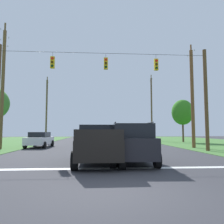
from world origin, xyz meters
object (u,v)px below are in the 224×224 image
object	(u,v)px
utility_pole_mid_right	(192,97)
utility_pole_far_left	(47,109)
overhead_signal_span	(105,94)
suv_black	(131,142)
pickup_truck	(98,144)
distant_car_crossing_white	(40,139)
utility_pole_mid_left	(3,86)
utility_pole_far_right	(152,108)
tree_roadside_right	(183,112)
distant_car_oncoming	(127,136)

from	to	relation	value
utility_pole_mid_right	utility_pole_far_left	size ratio (longest dim) A/B	0.98
overhead_signal_span	suv_black	xyz separation A→B (m)	(1.10, -6.22, -3.57)
utility_pole_far_left	utility_pole_mid_right	bearing A→B (deg)	-41.16
pickup_truck	distant_car_crossing_white	bearing A→B (deg)	117.16
suv_black	distant_car_crossing_white	world-z (taller)	suv_black
distant_car_crossing_white	utility_pole_mid_left	bearing A→B (deg)	-143.64
overhead_signal_span	utility_pole_far_right	distance (m)	20.66
pickup_truck	distant_car_crossing_white	xyz separation A→B (m)	(-5.71, 11.14, -0.18)
distant_car_crossing_white	utility_pole_far_left	size ratio (longest dim) A/B	0.42
utility_pole_far_left	suv_black	bearing A→B (deg)	-68.26
overhead_signal_span	utility_pole_mid_right	xyz separation A→B (m)	(8.66, 3.26, 0.31)
pickup_truck	utility_pole_mid_left	xyz separation A→B (m)	(-8.61, 9.01, 4.78)
suv_black	utility_pole_far_left	world-z (taller)	utility_pole_far_left
overhead_signal_span	distant_car_crossing_white	distance (m)	8.92
utility_pole_far_right	utility_pole_mid_left	xyz separation A→B (m)	(-17.73, -15.95, 0.27)
utility_pole_mid_right	utility_pole_mid_left	distance (m)	17.90
suv_black	utility_pole_mid_right	distance (m)	12.74
overhead_signal_span	utility_pole_mid_right	bearing A→B (deg)	20.61
utility_pole_far_left	tree_roadside_right	world-z (taller)	utility_pole_far_left
suv_black	utility_pole_mid_left	xyz separation A→B (m)	(-10.31, 9.08, 4.68)
suv_black	utility_pole_far_right	size ratio (longest dim) A/B	0.44
utility_pole_mid_left	tree_roadside_right	xyz separation A→B (m)	(21.04, 10.89, -1.42)
utility_pole_mid_left	suv_black	bearing A→B (deg)	-41.36
overhead_signal_span	tree_roadside_right	bearing A→B (deg)	49.31
distant_car_crossing_white	tree_roadside_right	xyz separation A→B (m)	(18.14, 8.76, 3.54)
utility_pole_mid_right	utility_pole_far_left	world-z (taller)	utility_pole_far_left
distant_car_crossing_white	utility_pole_mid_right	distance (m)	15.65
suv_black	utility_pole_far_left	bearing A→B (deg)	111.74
suv_black	utility_pole_far_right	bearing A→B (deg)	73.48
tree_roadside_right	overhead_signal_span	bearing A→B (deg)	-130.69
distant_car_crossing_white	overhead_signal_span	bearing A→B (deg)	-38.25
distant_car_oncoming	utility_pole_mid_left	size ratio (longest dim) A/B	0.38
utility_pole_mid_right	utility_pole_far_right	bearing A→B (deg)	90.54
utility_pole_mid_right	utility_pole_far_right	xyz separation A→B (m)	(-0.15, 15.54, 0.53)
utility_pole_mid_right	utility_pole_mid_left	world-z (taller)	utility_pole_mid_left
pickup_truck	tree_roadside_right	xyz separation A→B (m)	(12.43, 19.90, 3.36)
utility_pole_far_right	suv_black	bearing A→B (deg)	-106.52
pickup_truck	utility_pole_mid_left	bearing A→B (deg)	133.70
overhead_signal_span	utility_pole_mid_right	size ratio (longest dim) A/B	1.67
overhead_signal_span	utility_pole_mid_left	size ratio (longest dim) A/B	1.46
utility_pole_far_right	utility_pole_far_left	xyz separation A→B (m)	(-17.27, -0.31, -0.36)
distant_car_crossing_white	utility_pole_mid_left	distance (m)	6.12
distant_car_crossing_white	tree_roadside_right	size ratio (longest dim) A/B	0.71
pickup_truck	utility_pole_far_right	size ratio (longest dim) A/B	0.49
pickup_truck	utility_pole_mid_right	size ratio (longest dim) A/B	0.53
suv_black	distant_car_oncoming	distance (m)	23.99
suv_black	tree_roadside_right	world-z (taller)	tree_roadside_right
utility_pole_far_right	utility_pole_mid_left	distance (m)	23.85
overhead_signal_span	utility_pole_mid_right	world-z (taller)	utility_pole_mid_right
overhead_signal_span	pickup_truck	xyz separation A→B (m)	(-0.61, -6.15, -3.67)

